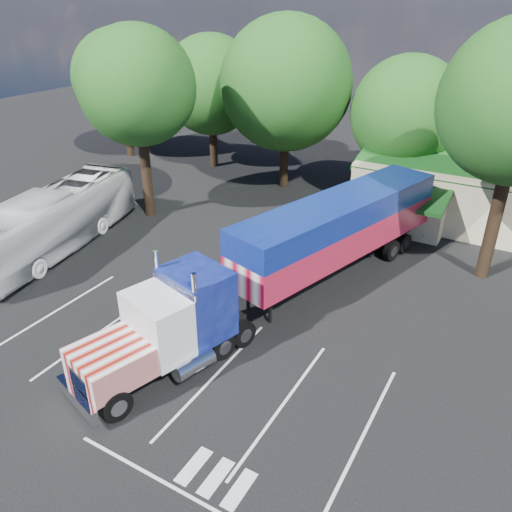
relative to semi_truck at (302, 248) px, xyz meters
The scene contains 11 objects.
ground 4.69m from the semi_truck, 154.42° to the right, with size 120.00×120.00×0.00m, color black.
tree_row_a 29.81m from the semi_truck, 149.76° to the left, with size 9.00×9.00×11.68m.
tree_row_b 23.48m from the semi_truck, 135.56° to the left, with size 8.40×8.40×11.35m.
tree_row_c 17.65m from the semi_truck, 120.19° to the left, with size 10.00×10.00×13.05m.
tree_row_d 16.32m from the semi_truck, 88.05° to the left, with size 8.00×8.00×10.60m.
tree_near_left 15.84m from the semi_truck, 162.72° to the left, with size 7.60×7.60×12.65m.
semi_truck is the anchor object (origin of this frame).
woman 6.89m from the semi_truck, 106.33° to the right, with size 0.57×0.37×1.57m, color black.
bicycle 7.04m from the semi_truck, 72.18° to the left, with size 0.56×1.60×0.84m, color black.
tour_bus 15.60m from the semi_truck, behind, with size 3.12×13.34×3.72m, color silver.
silver_sedan 15.15m from the semi_truck, 55.32° to the left, with size 1.30×3.72×1.23m, color #A5A9AD.
Camera 1 is at (12.69, -18.95, 14.06)m, focal length 35.00 mm.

